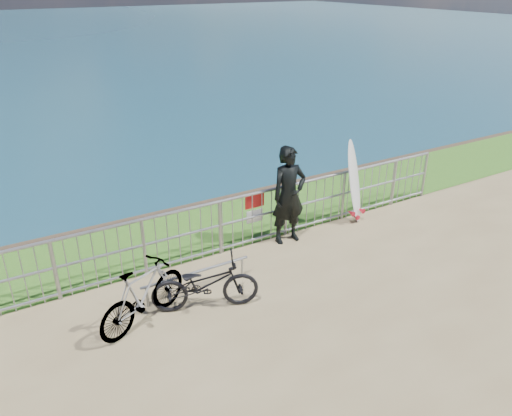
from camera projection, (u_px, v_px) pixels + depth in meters
grass_strip at (219, 225)px, 10.82m from camera, size 120.00×120.00×0.00m
railing at (244, 220)px, 9.72m from camera, size 10.06×0.10×1.13m
surfer at (289, 195)px, 9.79m from camera, size 0.75×0.52×2.00m
surfboard at (354, 184)px, 10.68m from camera, size 0.62×0.60×1.84m
bicycle_near at (205, 284)px, 7.95m from camera, size 1.82×1.15×0.90m
bicycle_far at (143, 295)px, 7.59m from camera, size 1.74×1.14×1.02m
bike_rack at (196, 274)px, 8.42m from camera, size 1.96×0.05×0.41m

